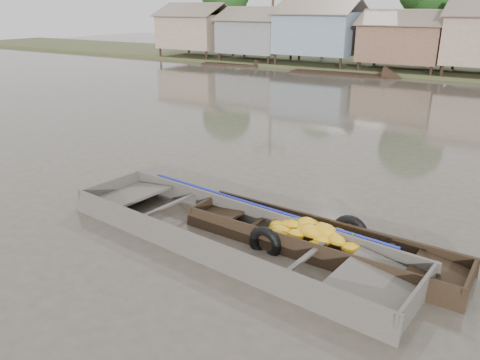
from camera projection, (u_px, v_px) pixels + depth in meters
The scene contains 3 objects.
ground at pixel (229, 239), 10.27m from camera, with size 120.00×120.00×0.00m, color #484237.
banana_boat at pixel (314, 239), 9.86m from camera, with size 6.06×1.68×0.86m.
viewer_boat at pixel (231, 239), 10.10m from camera, with size 8.37×2.97×0.66m.
Camera 1 is at (5.05, -7.65, 4.81)m, focal length 35.00 mm.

